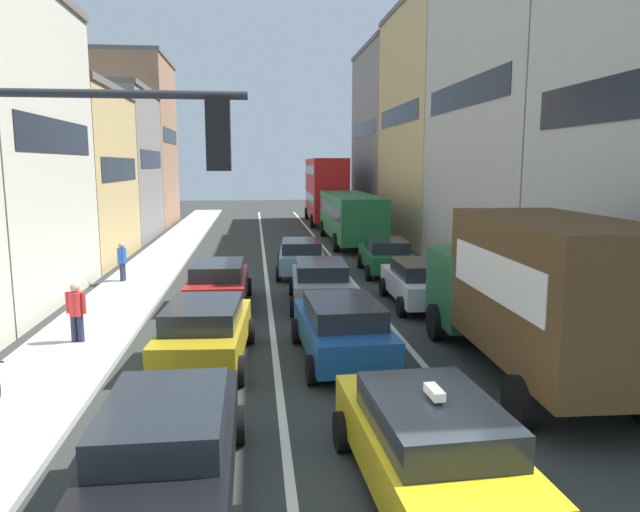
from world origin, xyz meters
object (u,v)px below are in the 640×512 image
sedan_left_lane_front (168,444)px  coupe_centre_lane_fourth (302,256)px  sedan_left_lane_third (218,283)px  pedestrian_mid_sidewalk (122,260)px  traffic_light_pole (57,233)px  bus_far_queue_secondary (325,188)px  pedestrian_near_kerb (76,311)px  removalist_box_truck (532,290)px  wagon_left_lane_second (205,330)px  wagon_right_lane_far (386,255)px  hatchback_centre_lane_third (321,282)px  sedan_right_lane_behind_truck (420,282)px  bus_mid_queue_primary (350,214)px  taxi_centre_lane_front (429,443)px  sedan_centre_lane_second (342,328)px

sedan_left_lane_front → coupe_centre_lane_fourth: (3.19, 16.40, 0.00)m
sedan_left_lane_third → pedestrian_mid_sidewalk: pedestrian_mid_sidewalk is taller
pedestrian_mid_sidewalk → sedan_left_lane_third: bearing=-37.7°
traffic_light_pole → bus_far_queue_secondary: traffic_light_pole is taller
pedestrian_near_kerb → removalist_box_truck: bearing=84.9°
traffic_light_pole → coupe_centre_lane_fourth: traffic_light_pole is taller
sedan_left_lane_third → wagon_left_lane_second: bearing=-178.7°
wagon_right_lane_far → bus_far_queue_secondary: 21.78m
hatchback_centre_lane_third → pedestrian_near_kerb: size_ratio=2.64×
pedestrian_near_kerb → sedan_right_lane_behind_truck: bearing=121.6°
sedan_right_lane_behind_truck → bus_mid_queue_primary: size_ratio=0.41×
bus_mid_queue_primary → bus_far_queue_secondary: size_ratio=1.00×
wagon_left_lane_second → pedestrian_mid_sidewalk: pedestrian_mid_sidewalk is taller
taxi_centre_lane_front → wagon_right_lane_far: (3.18, 16.57, -0.00)m
removalist_box_truck → sedan_right_lane_behind_truck: removalist_box_truck is taller
hatchback_centre_lane_third → pedestrian_mid_sidewalk: 8.42m
coupe_centre_lane_fourth → pedestrian_mid_sidewalk: 7.17m
pedestrian_near_kerb → hatchback_centre_lane_third: bearing=132.2°
taxi_centre_lane_front → pedestrian_near_kerb: size_ratio=2.64×
hatchback_centre_lane_third → pedestrian_near_kerb: bearing=122.0°
removalist_box_truck → sedan_centre_lane_second: 4.33m
pedestrian_near_kerb → pedestrian_mid_sidewalk: same height
bus_mid_queue_primary → pedestrian_near_kerb: 21.24m
sedan_left_lane_front → sedan_right_lane_behind_truck: 12.44m
taxi_centre_lane_front → pedestrian_mid_sidewalk: size_ratio=2.64×
sedan_left_lane_front → wagon_left_lane_second: bearing=-0.8°
pedestrian_mid_sidewalk → bus_far_queue_secondary: bearing=73.0°
bus_mid_queue_primary → pedestrian_near_kerb: bus_mid_queue_primary is taller
sedan_centre_lane_second → bus_mid_queue_primary: bus_mid_queue_primary is taller
removalist_box_truck → hatchback_centre_lane_third: size_ratio=1.77×
sedan_left_lane_front → wagon_left_lane_second: 5.57m
sedan_left_lane_front → removalist_box_truck: bearing=-62.0°
hatchback_centre_lane_third → wagon_right_lane_far: 6.26m
removalist_box_truck → sedan_left_lane_third: size_ratio=1.79×
sedan_left_lane_third → bus_far_queue_secondary: bearing=-13.2°
sedan_right_lane_behind_truck → bus_far_queue_secondary: bearing=1.4°
traffic_light_pole → removalist_box_truck: bearing=28.6°
coupe_centre_lane_fourth → bus_far_queue_secondary: bearing=-5.7°
sedan_centre_lane_second → taxi_centre_lane_front: bearing=-179.1°
wagon_right_lane_far → pedestrian_mid_sidewalk: bearing=98.8°
wagon_left_lane_second → sedan_left_lane_third: 5.58m
traffic_light_pole → sedan_left_lane_front: traffic_light_pole is taller
traffic_light_pole → sedan_left_lane_third: 12.21m
traffic_light_pole → coupe_centre_lane_fourth: size_ratio=1.25×
pedestrian_mid_sidewalk → coupe_centre_lane_fourth: bearing=17.9°
wagon_left_lane_second → coupe_centre_lane_fourth: same height
sedan_right_lane_behind_truck → pedestrian_mid_sidewalk: (-10.50, 4.67, 0.15)m
sedan_left_lane_front → sedan_right_lane_behind_truck: (6.62, 10.53, 0.00)m
bus_far_queue_secondary → hatchback_centre_lane_third: bearing=174.4°
wagon_left_lane_second → coupe_centre_lane_fourth: size_ratio=1.00×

